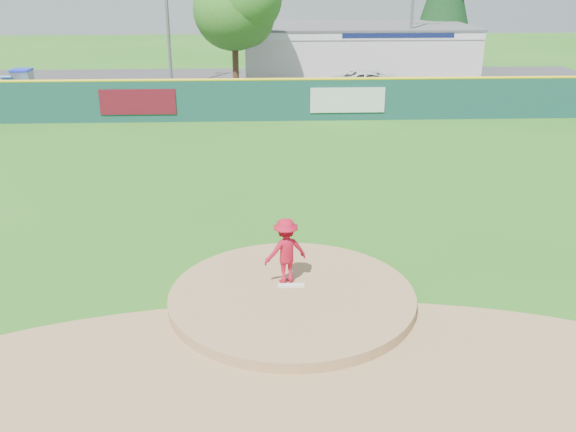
{
  "coord_description": "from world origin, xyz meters",
  "views": [
    {
      "loc": [
        -0.66,
        -12.67,
        7.06
      ],
      "look_at": [
        0.0,
        2.0,
        1.3
      ],
      "focal_mm": 40.0,
      "sensor_mm": 36.0,
      "label": 1
    }
  ],
  "objects_px": {
    "van": "(373,81)",
    "pool_building_grp": "(356,50)",
    "deciduous_tree": "(234,13)",
    "pitcher": "(286,251)",
    "playground_slide": "(23,84)"
  },
  "relations": [
    {
      "from": "pitcher",
      "to": "van",
      "type": "relative_size",
      "value": 0.31
    },
    {
      "from": "pitcher",
      "to": "pool_building_grp",
      "type": "bearing_deg",
      "value": -121.52
    },
    {
      "from": "playground_slide",
      "to": "pool_building_grp",
      "type": "bearing_deg",
      "value": 20.85
    },
    {
      "from": "pitcher",
      "to": "deciduous_tree",
      "type": "distance_m",
      "value": 24.79
    },
    {
      "from": "van",
      "to": "pool_building_grp",
      "type": "relative_size",
      "value": 0.32
    },
    {
      "from": "pitcher",
      "to": "deciduous_tree",
      "type": "bearing_deg",
      "value": -106.11
    },
    {
      "from": "pitcher",
      "to": "playground_slide",
      "type": "height_order",
      "value": "pitcher"
    },
    {
      "from": "playground_slide",
      "to": "van",
      "type": "bearing_deg",
      "value": 1.59
    },
    {
      "from": "pitcher",
      "to": "playground_slide",
      "type": "relative_size",
      "value": 0.53
    },
    {
      "from": "pitcher",
      "to": "van",
      "type": "bearing_deg",
      "value": -124.67
    },
    {
      "from": "deciduous_tree",
      "to": "pool_building_grp",
      "type": "bearing_deg",
      "value": 41.16
    },
    {
      "from": "pool_building_grp",
      "to": "playground_slide",
      "type": "relative_size",
      "value": 5.16
    },
    {
      "from": "playground_slide",
      "to": "deciduous_tree",
      "type": "bearing_deg",
      "value": 3.0
    },
    {
      "from": "playground_slide",
      "to": "pitcher",
      "type": "bearing_deg",
      "value": -59.75
    },
    {
      "from": "van",
      "to": "deciduous_tree",
      "type": "xyz_separation_m",
      "value": [
        -8.03,
        0.07,
        3.85
      ]
    }
  ]
}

